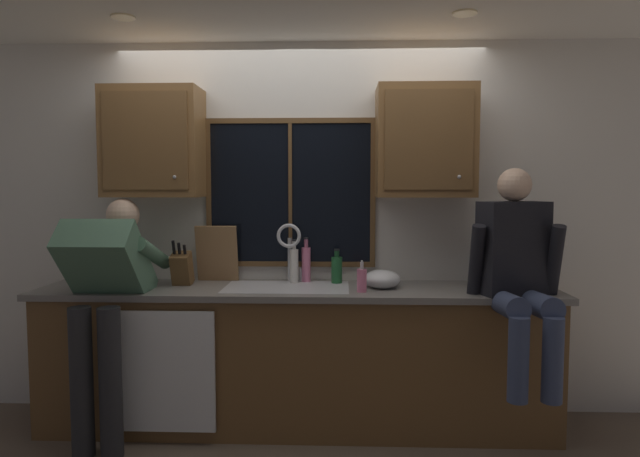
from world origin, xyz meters
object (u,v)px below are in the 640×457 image
(person_standing, at_px, (106,292))
(cutting_board, at_px, (217,254))
(mixing_bowl, at_px, (382,279))
(soap_dispenser, at_px, (362,280))
(person_sitting_on_counter, at_px, (518,266))
(bottle_tall_clear, at_px, (294,265))
(knife_block, at_px, (182,269))
(bottle_green_glass, at_px, (337,269))
(bottle_amber_small, at_px, (306,263))

(person_standing, relative_size, cutting_board, 3.81)
(mixing_bowl, bearing_deg, soap_dispenser, -131.88)
(cutting_board, relative_size, soap_dispenser, 1.98)
(person_sitting_on_counter, xyz_separation_m, bottle_tall_clear, (-1.35, 0.44, -0.06))
(person_standing, distance_m, bottle_tall_clear, 1.19)
(knife_block, height_order, mixing_bowl, knife_block)
(knife_block, xyz_separation_m, soap_dispenser, (1.18, -0.19, -0.03))
(bottle_green_glass, relative_size, bottle_tall_clear, 0.78)
(person_sitting_on_counter, relative_size, bottle_green_glass, 5.44)
(person_standing, distance_m, knife_block, 0.50)
(cutting_board, relative_size, bottle_tall_clear, 1.32)
(bottle_amber_small, bearing_deg, person_sitting_on_counter, -20.77)
(soap_dispenser, distance_m, bottle_green_glass, 0.35)
(mixing_bowl, height_order, bottle_amber_small, bottle_amber_small)
(mixing_bowl, distance_m, bottle_green_glass, 0.33)
(person_standing, distance_m, bottle_amber_small, 1.28)
(person_sitting_on_counter, distance_m, mixing_bowl, 0.83)
(person_standing, height_order, cutting_board, person_standing)
(mixing_bowl, bearing_deg, cutting_board, 169.87)
(person_standing, distance_m, mixing_bowl, 1.70)
(person_standing, height_order, mixing_bowl, person_standing)
(person_standing, height_order, bottle_amber_small, person_standing)
(person_standing, height_order, knife_block, person_standing)
(mixing_bowl, distance_m, bottle_tall_clear, 0.61)
(soap_dispenser, bearing_deg, mixing_bowl, 48.12)
(person_standing, bearing_deg, knife_block, 42.39)
(cutting_board, distance_m, bottle_amber_small, 0.61)
(person_standing, height_order, bottle_green_glass, person_standing)
(knife_block, xyz_separation_m, mixing_bowl, (1.31, -0.04, -0.05))
(knife_block, xyz_separation_m, bottle_green_glass, (1.02, 0.12, -0.01))
(bottle_amber_small, bearing_deg, cutting_board, -179.70)
(knife_block, bearing_deg, bottle_amber_small, 11.28)
(bottle_green_glass, height_order, bottle_amber_small, bottle_amber_small)
(person_standing, xyz_separation_m, bottle_amber_small, (1.18, 0.49, 0.11))
(bottle_tall_clear, relative_size, bottle_amber_small, 0.97)
(soap_dispenser, relative_size, bottle_amber_small, 0.65)
(person_standing, bearing_deg, bottle_green_glass, 17.98)
(knife_block, relative_size, soap_dispenser, 1.63)
(soap_dispenser, bearing_deg, knife_block, 170.73)
(bottle_green_glass, xyz_separation_m, bottle_amber_small, (-0.21, 0.05, 0.03))
(bottle_tall_clear, bearing_deg, soap_dispenser, -34.71)
(bottle_tall_clear, bearing_deg, bottle_green_glass, -0.09)
(person_standing, xyz_separation_m, person_sitting_on_counter, (2.45, 0.01, 0.17))
(person_standing, bearing_deg, mixing_bowl, 9.90)
(mixing_bowl, relative_size, bottle_green_glass, 1.04)
(person_standing, relative_size, knife_block, 4.64)
(bottle_amber_small, bearing_deg, person_standing, -157.16)
(knife_block, bearing_deg, person_sitting_on_counter, -8.77)
(person_sitting_on_counter, relative_size, mixing_bowl, 5.24)
(bottle_amber_small, bearing_deg, bottle_green_glass, -12.35)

